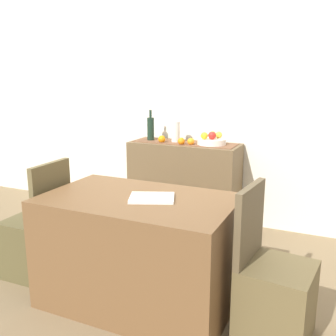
% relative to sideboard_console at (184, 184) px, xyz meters
% --- Properties ---
extents(ground_plane, '(6.40, 6.40, 0.02)m').
position_rel_sideboard_console_xyz_m(ground_plane, '(0.05, -0.92, -0.44)').
color(ground_plane, '#7E694B').
rests_on(ground_plane, ground).
extents(room_wall_rear, '(6.40, 0.06, 2.70)m').
position_rel_sideboard_console_xyz_m(room_wall_rear, '(0.05, 0.26, 0.92)').
color(room_wall_rear, silver).
rests_on(room_wall_rear, ground).
extents(sideboard_console, '(1.11, 0.42, 0.85)m').
position_rel_sideboard_console_xyz_m(sideboard_console, '(0.00, 0.00, 0.00)').
color(sideboard_console, brown).
rests_on(sideboard_console, ground).
extents(table_runner, '(1.04, 0.32, 0.01)m').
position_rel_sideboard_console_xyz_m(table_runner, '(0.00, 0.00, 0.43)').
color(table_runner, brown).
rests_on(table_runner, sideboard_console).
extents(fruit_bowl, '(0.28, 0.28, 0.06)m').
position_rel_sideboard_console_xyz_m(fruit_bowl, '(0.28, 0.00, 0.46)').
color(fruit_bowl, white).
rests_on(fruit_bowl, table_runner).
extents(apple_center, '(0.06, 0.06, 0.06)m').
position_rel_sideboard_console_xyz_m(apple_center, '(0.33, 0.07, 0.52)').
color(apple_center, gold).
rests_on(apple_center, fruit_bowl).
extents(apple_front, '(0.07, 0.07, 0.07)m').
position_rel_sideboard_console_xyz_m(apple_front, '(0.23, -0.07, 0.52)').
color(apple_front, gold).
rests_on(apple_front, fruit_bowl).
extents(apple_rear, '(0.08, 0.08, 0.08)m').
position_rel_sideboard_console_xyz_m(apple_rear, '(0.30, -0.04, 0.53)').
color(apple_rear, red).
rests_on(apple_rear, fruit_bowl).
extents(apple_left, '(0.07, 0.07, 0.07)m').
position_rel_sideboard_console_xyz_m(apple_left, '(0.27, 0.07, 0.52)').
color(apple_left, '#93AD3C').
rests_on(apple_left, fruit_bowl).
extents(wine_bottle, '(0.07, 0.07, 0.32)m').
position_rel_sideboard_console_xyz_m(wine_bottle, '(-0.38, 0.00, 0.55)').
color(wine_bottle, '#192D21').
rests_on(wine_bottle, sideboard_console).
extents(ceramic_vase, '(0.08, 0.08, 0.21)m').
position_rel_sideboard_console_xyz_m(ceramic_vase, '(-0.10, 0.00, 0.53)').
color(ceramic_vase, silver).
rests_on(ceramic_vase, sideboard_console).
extents(orange_loose_far, '(0.07, 0.07, 0.07)m').
position_rel_sideboard_console_xyz_m(orange_loose_far, '(0.01, -0.11, 0.46)').
color(orange_loose_far, orange).
rests_on(orange_loose_far, sideboard_console).
extents(orange_loose_end, '(0.07, 0.07, 0.07)m').
position_rel_sideboard_console_xyz_m(orange_loose_end, '(0.10, -0.08, 0.46)').
color(orange_loose_end, orange).
rests_on(orange_loose_end, sideboard_console).
extents(orange_loose_near_bowl, '(0.07, 0.07, 0.07)m').
position_rel_sideboard_console_xyz_m(orange_loose_near_bowl, '(-0.21, -0.08, 0.46)').
color(orange_loose_near_bowl, orange).
rests_on(orange_loose_near_bowl, sideboard_console).
extents(dining_table, '(1.24, 0.76, 0.74)m').
position_rel_sideboard_console_xyz_m(dining_table, '(0.26, -1.45, -0.06)').
color(dining_table, brown).
rests_on(dining_table, ground).
extents(open_book, '(0.34, 0.30, 0.02)m').
position_rel_sideboard_console_xyz_m(open_book, '(0.36, -1.45, 0.32)').
color(open_book, white).
rests_on(open_book, dining_table).
extents(chair_near_window, '(0.41, 0.41, 0.90)m').
position_rel_sideboard_console_xyz_m(chair_near_window, '(-0.62, -1.45, -0.16)').
color(chair_near_window, brown).
rests_on(chair_near_window, ground).
extents(chair_by_corner, '(0.44, 0.44, 0.90)m').
position_rel_sideboard_console_xyz_m(chair_by_corner, '(1.15, -1.45, -0.16)').
color(chair_by_corner, brown).
rests_on(chair_by_corner, ground).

